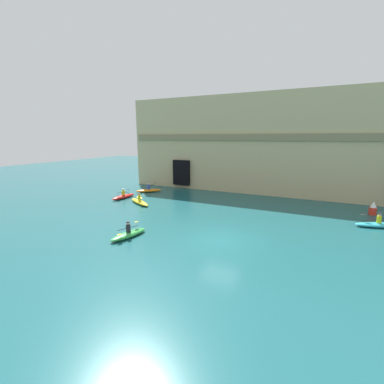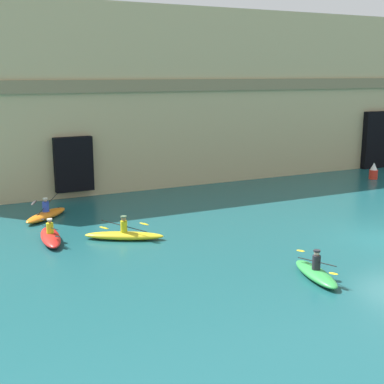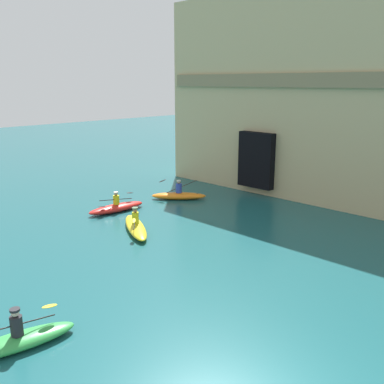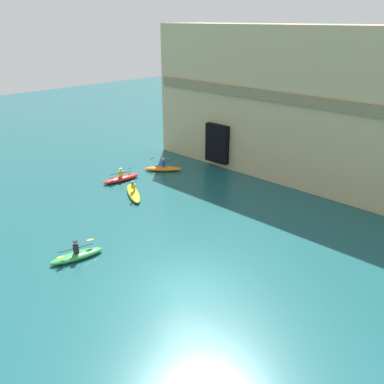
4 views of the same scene
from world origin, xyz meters
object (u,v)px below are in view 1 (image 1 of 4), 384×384
at_px(marker_buoy, 373,209).
at_px(kayak_yellow, 140,202).
at_px(kayak_orange, 149,190).
at_px(kayak_red, 124,196).
at_px(kayak_green, 129,234).
at_px(kayak_cyan, 378,224).

bearing_deg(marker_buoy, kayak_yellow, -164.65).
xyz_separation_m(kayak_orange, kayak_yellow, (2.45, -5.10, -0.02)).
bearing_deg(kayak_yellow, kayak_red, 7.87).
xyz_separation_m(kayak_green, kayak_cyan, (15.55, 9.56, -0.01)).
distance_m(kayak_red, marker_buoy, 23.98).
relative_size(kayak_cyan, marker_buoy, 2.85).
bearing_deg(kayak_green, kayak_orange, 41.07).
height_order(kayak_red, marker_buoy, marker_buoy).
bearing_deg(kayak_orange, kayak_red, 38.63).
bearing_deg(kayak_green, kayak_red, 53.16).
relative_size(kayak_red, kayak_yellow, 0.92).
relative_size(kayak_red, kayak_orange, 1.13).
xyz_separation_m(kayak_red, kayak_cyan, (23.35, 0.83, -0.01)).
bearing_deg(kayak_red, kayak_cyan, -82.31).
bearing_deg(kayak_orange, kayak_yellow, 72.88).
xyz_separation_m(kayak_green, kayak_orange, (-7.20, 12.65, 0.01)).
distance_m(kayak_red, kayak_yellow, 3.26).
bearing_deg(marker_buoy, kayak_green, -140.10).
xyz_separation_m(kayak_green, marker_buoy, (15.77, 13.19, 0.32)).
xyz_separation_m(kayak_red, marker_buoy, (23.57, 4.45, 0.31)).
relative_size(kayak_red, kayak_cyan, 0.96).
bearing_deg(kayak_orange, marker_buoy, 138.53).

